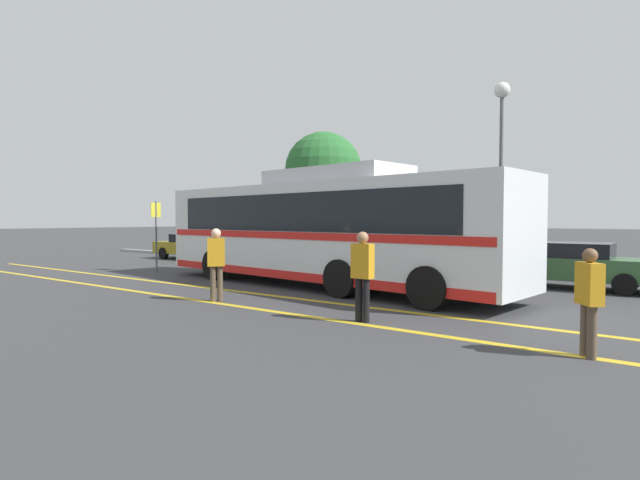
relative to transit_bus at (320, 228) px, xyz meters
name	(u,v)px	position (x,y,z in m)	size (l,w,h in m)	color
ground_plane	(301,283)	(-0.95, 0.25, -1.77)	(220.00, 220.00, 0.00)	#38383A
lane_strip_0	(271,295)	(-0.02, -2.20, -1.77)	(0.20, 32.34, 0.01)	gold
lane_strip_1	(224,304)	(-0.02, -3.89, -1.77)	(0.20, 32.34, 0.01)	gold
curb_strip	(410,268)	(-0.02, 6.06, -1.70)	(40.34, 0.36, 0.15)	#99999E
transit_bus	(320,228)	(0.00, 0.00, 0.00)	(12.83, 3.96, 3.51)	silver
parked_car_0	(195,246)	(-11.20, 4.44, -1.10)	(4.65, 1.92, 1.29)	olive
parked_car_1	(282,251)	(-5.45, 4.55, -1.11)	(4.07, 1.83, 1.27)	navy
parked_car_2	(385,256)	(-0.26, 4.43, -1.11)	(4.54, 2.05, 1.26)	black
parked_car_3	(569,264)	(6.10, 4.18, -1.07)	(4.88, 1.85, 1.35)	#335B33
pedestrian_0	(216,260)	(-0.47, -3.70, -0.73)	(0.45, 0.46, 1.81)	brown
pedestrian_1	(589,296)	(7.76, -3.88, -0.86)	(0.43, 0.47, 1.61)	brown
pedestrian_2	(362,270)	(3.74, -3.68, -0.74)	(0.42, 0.24, 1.79)	black
bus_stop_sign	(156,228)	(-7.65, -0.34, -0.06)	(0.08, 0.40, 2.73)	#59595E
street_lamp	(502,128)	(3.24, 6.96, 3.65)	(0.58, 0.58, 7.11)	#59595E
tree_0	(323,171)	(-6.55, 9.15, 2.81)	(4.03, 4.03, 6.61)	#513823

